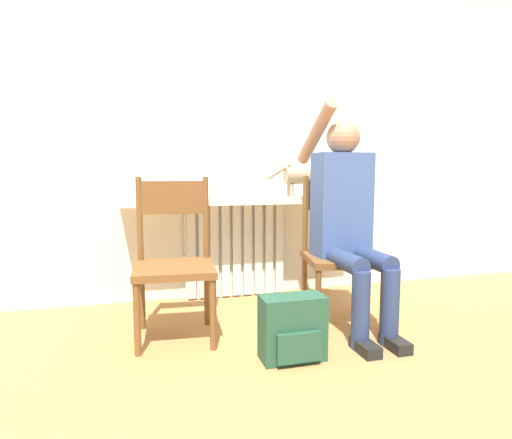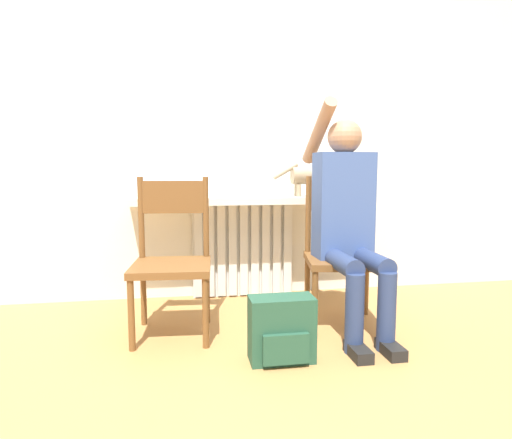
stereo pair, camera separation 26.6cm
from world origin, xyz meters
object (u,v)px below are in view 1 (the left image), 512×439
Objects in this scene: chair_left at (174,258)px; chair_right at (340,250)px; backpack at (293,329)px; cat at (306,176)px; person at (348,214)px.

chair_left is 1.00× the size of chair_right.
backpack is at bearing -37.28° from chair_left.
cat reaches higher than backpack.
chair_right is at bearing 86.01° from person.
person is 4.20× the size of backpack.
backpack is (-0.47, -1.01, -0.76)m from cat.
chair_left and chair_right have the same top height.
chair_left is 1.24m from cat.
chair_right is 2.79× the size of backpack.
person is at bearing 37.64° from backpack.
chair_left is at bearing 138.47° from backpack.
chair_left is at bearing -152.52° from cat.
chair_left is 0.79m from backpack.
cat is (-0.02, 0.64, 0.22)m from person.
chair_left is 0.67× the size of person.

